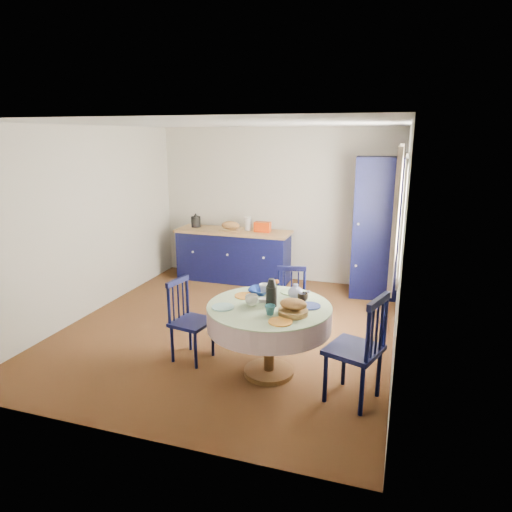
{
  "coord_description": "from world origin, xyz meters",
  "views": [
    {
      "loc": [
        1.97,
        -5.0,
        2.38
      ],
      "look_at": [
        0.3,
        0.2,
        0.92
      ],
      "focal_mm": 32.0,
      "sensor_mm": 36.0,
      "label": 1
    }
  ],
  "objects_px": {
    "cobalt_bowl": "(260,291)",
    "mug_a": "(252,300)",
    "dining_table": "(270,317)",
    "chair_left": "(189,319)",
    "kitchen_counter": "(233,254)",
    "mug_c": "(303,297)",
    "chair_far": "(291,303)",
    "pantry_cabinet": "(378,228)",
    "chair_right": "(359,348)",
    "mug_d": "(264,289)",
    "mug_b": "(270,310)"
  },
  "relations": [
    {
      "from": "dining_table",
      "to": "mug_c",
      "type": "xyz_separation_m",
      "value": [
        0.28,
        0.22,
        0.16
      ]
    },
    {
      "from": "mug_b",
      "to": "cobalt_bowl",
      "type": "xyz_separation_m",
      "value": [
        -0.26,
        0.53,
        -0.02
      ]
    },
    {
      "from": "pantry_cabinet",
      "to": "mug_d",
      "type": "distance_m",
      "value": 2.67
    },
    {
      "from": "dining_table",
      "to": "mug_b",
      "type": "xyz_separation_m",
      "value": [
        0.06,
        -0.23,
        0.17
      ]
    },
    {
      "from": "kitchen_counter",
      "to": "cobalt_bowl",
      "type": "height_order",
      "value": "kitchen_counter"
    },
    {
      "from": "chair_far",
      "to": "mug_d",
      "type": "xyz_separation_m",
      "value": [
        -0.15,
        -0.59,
        0.36
      ]
    },
    {
      "from": "kitchen_counter",
      "to": "mug_c",
      "type": "xyz_separation_m",
      "value": [
        1.74,
        -2.62,
        0.35
      ]
    },
    {
      "from": "chair_right",
      "to": "mug_c",
      "type": "bearing_deg",
      "value": -107.07
    },
    {
      "from": "kitchen_counter",
      "to": "dining_table",
      "type": "bearing_deg",
      "value": -62.95
    },
    {
      "from": "pantry_cabinet",
      "to": "mug_a",
      "type": "distance_m",
      "value": 3.02
    },
    {
      "from": "mug_d",
      "to": "cobalt_bowl",
      "type": "distance_m",
      "value": 0.05
    },
    {
      "from": "pantry_cabinet",
      "to": "chair_left",
      "type": "height_order",
      "value": "pantry_cabinet"
    },
    {
      "from": "kitchen_counter",
      "to": "mug_b",
      "type": "distance_m",
      "value": 3.44
    },
    {
      "from": "chair_right",
      "to": "mug_b",
      "type": "xyz_separation_m",
      "value": [
        -0.83,
        -0.0,
        0.27
      ]
    },
    {
      "from": "dining_table",
      "to": "chair_left",
      "type": "distance_m",
      "value": 0.95
    },
    {
      "from": "cobalt_bowl",
      "to": "mug_a",
      "type": "bearing_deg",
      "value": -86.89
    },
    {
      "from": "dining_table",
      "to": "mug_a",
      "type": "distance_m",
      "value": 0.25
    },
    {
      "from": "kitchen_counter",
      "to": "pantry_cabinet",
      "type": "relative_size",
      "value": 0.92
    },
    {
      "from": "kitchen_counter",
      "to": "pantry_cabinet",
      "type": "height_order",
      "value": "pantry_cabinet"
    },
    {
      "from": "chair_left",
      "to": "mug_d",
      "type": "xyz_separation_m",
      "value": [
        0.77,
        0.26,
        0.35
      ]
    },
    {
      "from": "chair_far",
      "to": "mug_c",
      "type": "relative_size",
      "value": 7.83
    },
    {
      "from": "mug_d",
      "to": "mug_c",
      "type": "bearing_deg",
      "value": -13.28
    },
    {
      "from": "mug_d",
      "to": "mug_b",
      "type": "bearing_deg",
      "value": -67.98
    },
    {
      "from": "pantry_cabinet",
      "to": "mug_a",
      "type": "relative_size",
      "value": 16.05
    },
    {
      "from": "chair_right",
      "to": "mug_a",
      "type": "relative_size",
      "value": 8.06
    },
    {
      "from": "mug_c",
      "to": "chair_right",
      "type": "bearing_deg",
      "value": -35.89
    },
    {
      "from": "chair_far",
      "to": "mug_d",
      "type": "bearing_deg",
      "value": -115.23
    },
    {
      "from": "mug_c",
      "to": "kitchen_counter",
      "type": "bearing_deg",
      "value": 123.55
    },
    {
      "from": "chair_right",
      "to": "kitchen_counter",
      "type": "bearing_deg",
      "value": -123.68
    },
    {
      "from": "mug_a",
      "to": "mug_c",
      "type": "xyz_separation_m",
      "value": [
        0.46,
        0.26,
        -0.01
      ]
    },
    {
      "from": "mug_c",
      "to": "mug_d",
      "type": "xyz_separation_m",
      "value": [
        -0.44,
        0.1,
        0.01
      ]
    },
    {
      "from": "dining_table",
      "to": "chair_far",
      "type": "bearing_deg",
      "value": 90.52
    },
    {
      "from": "kitchen_counter",
      "to": "dining_table",
      "type": "distance_m",
      "value": 3.19
    },
    {
      "from": "kitchen_counter",
      "to": "chair_far",
      "type": "height_order",
      "value": "kitchen_counter"
    },
    {
      "from": "pantry_cabinet",
      "to": "mug_c",
      "type": "bearing_deg",
      "value": -107.08
    },
    {
      "from": "mug_c",
      "to": "chair_far",
      "type": "bearing_deg",
      "value": 112.5
    },
    {
      "from": "chair_right",
      "to": "mug_b",
      "type": "bearing_deg",
      "value": -70.87
    },
    {
      "from": "dining_table",
      "to": "chair_far",
      "type": "xyz_separation_m",
      "value": [
        -0.01,
        0.92,
        -0.19
      ]
    },
    {
      "from": "mug_c",
      "to": "cobalt_bowl",
      "type": "relative_size",
      "value": 0.45
    },
    {
      "from": "pantry_cabinet",
      "to": "chair_far",
      "type": "distance_m",
      "value": 2.14
    },
    {
      "from": "chair_left",
      "to": "mug_d",
      "type": "height_order",
      "value": "chair_left"
    },
    {
      "from": "pantry_cabinet",
      "to": "mug_d",
      "type": "height_order",
      "value": "pantry_cabinet"
    },
    {
      "from": "chair_right",
      "to": "mug_d",
      "type": "relative_size",
      "value": 9.41
    },
    {
      "from": "mug_c",
      "to": "cobalt_bowl",
      "type": "height_order",
      "value": "mug_c"
    },
    {
      "from": "pantry_cabinet",
      "to": "dining_table",
      "type": "xyz_separation_m",
      "value": [
        -0.85,
        -2.79,
        -0.41
      ]
    },
    {
      "from": "kitchen_counter",
      "to": "pantry_cabinet",
      "type": "distance_m",
      "value": 2.38
    },
    {
      "from": "dining_table",
      "to": "mug_c",
      "type": "distance_m",
      "value": 0.39
    },
    {
      "from": "kitchen_counter",
      "to": "mug_a",
      "type": "relative_size",
      "value": 14.74
    },
    {
      "from": "mug_b",
      "to": "chair_left",
      "type": "bearing_deg",
      "value": 163.53
    },
    {
      "from": "chair_far",
      "to": "chair_right",
      "type": "xyz_separation_m",
      "value": [
        0.9,
        -1.14,
        0.09
      ]
    }
  ]
}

